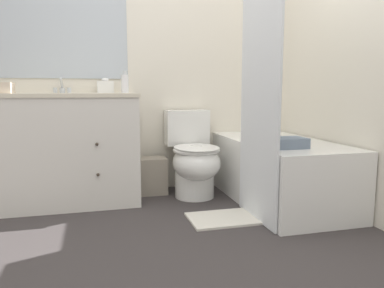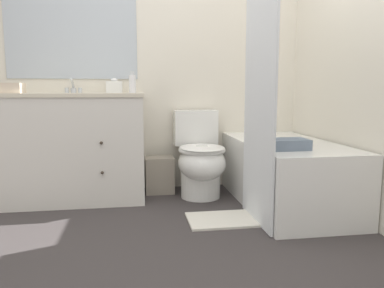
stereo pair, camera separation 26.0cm
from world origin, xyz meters
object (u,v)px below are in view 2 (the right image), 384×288
sink_faucet (73,89)px  soap_dispenser (132,83)px  wastebasket (159,175)px  bath_towel_folded (287,144)px  bath_mat (226,219)px  bathtub (285,173)px  hand_towel_folded (6,88)px  vanity_cabinet (72,146)px  tissue_box (114,87)px  toilet (200,159)px

sink_faucet → soap_dispenser: size_ratio=0.81×
wastebasket → bath_towel_folded: size_ratio=1.16×
bath_towel_folded → bath_mat: size_ratio=0.52×
bathtub → bath_towel_folded: bath_towel_folded is taller
sink_faucet → hand_towel_folded: size_ratio=0.59×
bath_towel_folded → wastebasket: bearing=132.8°
soap_dispenser → bath_towel_folded: (1.02, -0.80, -0.42)m
bathtub → vanity_cabinet: bearing=166.5°
bathtub → tissue_box: (-1.32, 0.56, 0.67)m
wastebasket → hand_towel_folded: (-1.14, -0.28, 0.75)m
soap_dispenser → toilet: bearing=-12.3°
vanity_cabinet → bathtub: (1.67, -0.40, -0.19)m
toilet → bath_towel_folded: bearing=-55.5°
sink_faucet → wastebasket: 1.04m
soap_dispenser → bath_mat: size_ratio=0.33×
hand_towel_folded → bathtub: bearing=-6.3°
sink_faucet → bath_towel_folded: sink_faucet is taller
hand_towel_folded → toilet: bearing=3.5°
toilet → bathtub: (0.62, -0.32, -0.07)m
wastebasket → bath_mat: wastebasket is taller
toilet → sink_faucet: bearing=164.5°
soap_dispenser → bath_mat: 1.35m
vanity_cabinet → bathtub: bearing=-13.5°
bath_mat → vanity_cabinet: bearing=148.0°
wastebasket → hand_towel_folded: 1.39m
sink_faucet → wastebasket: (0.71, -0.10, -0.75)m
vanity_cabinet → tissue_box: size_ratio=8.45×
wastebasket → tissue_box: 0.85m
vanity_cabinet → bathtub: size_ratio=0.86×
bathtub → hand_towel_folded: size_ratio=5.63×
bath_mat → toilet: bearing=96.3°
bathtub → tissue_box: tissue_box is taller
sink_faucet → bath_mat: bearing=-39.1°
vanity_cabinet → tissue_box: 0.61m
toilet → soap_dispenser: size_ratio=4.10×
vanity_cabinet → bath_mat: (1.12, -0.70, -0.44)m
tissue_box → hand_towel_folded: 0.84m
vanity_cabinet → bath_mat: 1.39m
vanity_cabinet → bathtub: vanity_cabinet is taller
bath_mat → tissue_box: bearing=131.9°
vanity_cabinet → wastebasket: (0.71, 0.11, -0.29)m
toilet → hand_towel_folded: hand_towel_folded is taller
vanity_cabinet → wastebasket: bearing=8.5°
toilet → soap_dispenser: soap_dispenser is taller
bath_towel_folded → bath_mat: bearing=170.8°
toilet → hand_towel_folded: bearing=-176.5°
sink_faucet → soap_dispenser: 0.53m
sink_faucet → tissue_box: bearing=-8.1°
wastebasket → bath_mat: bearing=-63.4°
toilet → bath_mat: 0.70m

